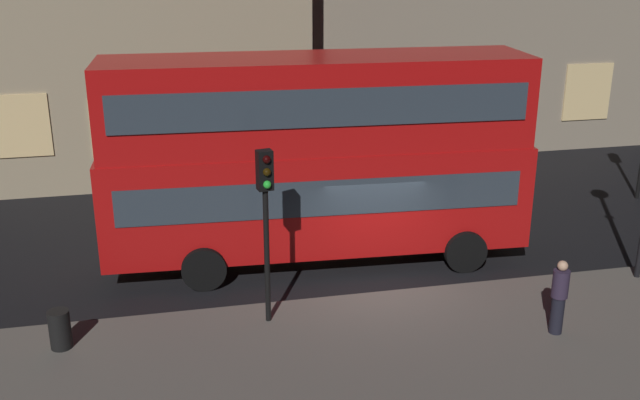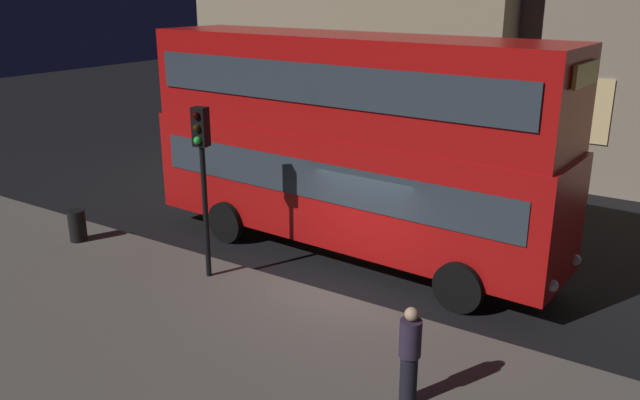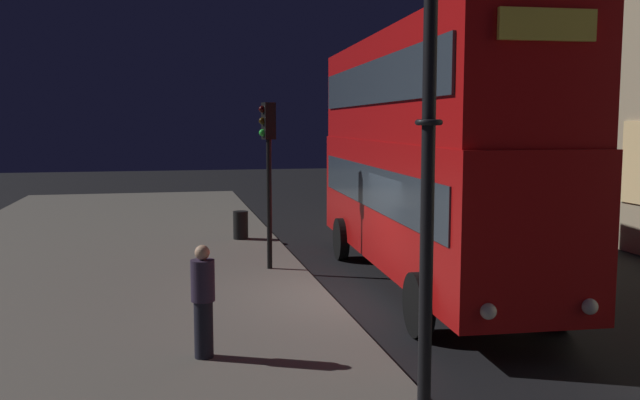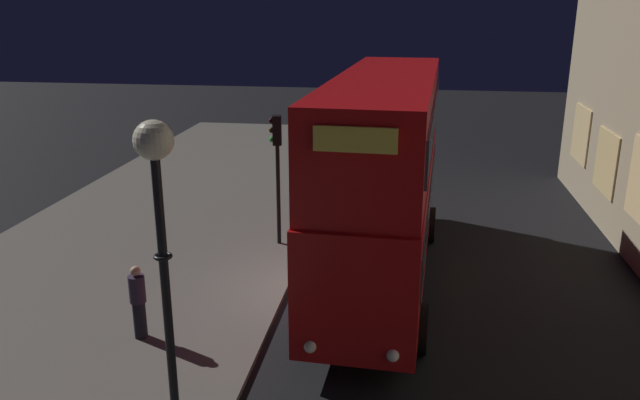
{
  "view_description": "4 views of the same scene",
  "coord_description": "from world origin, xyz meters",
  "px_view_note": "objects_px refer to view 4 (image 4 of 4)",
  "views": [
    {
      "loc": [
        -4.94,
        -15.98,
        8.16
      ],
      "look_at": [
        -1.43,
        0.26,
        2.27
      ],
      "focal_mm": 41.87,
      "sensor_mm": 36.0,
      "label": 1
    },
    {
      "loc": [
        6.73,
        -11.42,
        6.45
      ],
      "look_at": [
        -1.56,
        1.19,
        1.51
      ],
      "focal_mm": 36.57,
      "sensor_mm": 36.0,
      "label": 2
    },
    {
      "loc": [
        12.9,
        -3.63,
        3.55
      ],
      "look_at": [
        -2.97,
        -0.13,
        1.73
      ],
      "focal_mm": 38.43,
      "sensor_mm": 36.0,
      "label": 3
    },
    {
      "loc": [
        14.53,
        2.44,
        7.13
      ],
      "look_at": [
        -1.37,
        0.12,
        2.05
      ],
      "focal_mm": 35.27,
      "sensor_mm": 36.0,
      "label": 4
    }
  ],
  "objects_px": {
    "traffic_light_near_kerb": "(277,153)",
    "litter_bin": "(297,189)",
    "pedestrian": "(138,301)",
    "street_lamp": "(159,204)",
    "double_decker_bus": "(383,169)"
  },
  "relations": [
    {
      "from": "traffic_light_near_kerb",
      "to": "pedestrian",
      "type": "bearing_deg",
      "value": -27.05
    },
    {
      "from": "pedestrian",
      "to": "litter_bin",
      "type": "xyz_separation_m",
      "value": [
        -10.31,
        1.6,
        -0.45
      ]
    },
    {
      "from": "litter_bin",
      "to": "double_decker_bus",
      "type": "bearing_deg",
      "value": 29.08
    },
    {
      "from": "traffic_light_near_kerb",
      "to": "pedestrian",
      "type": "xyz_separation_m",
      "value": [
        5.95,
        -1.82,
        -1.95
      ]
    },
    {
      "from": "street_lamp",
      "to": "litter_bin",
      "type": "xyz_separation_m",
      "value": [
        -13.71,
        -0.52,
        -3.83
      ]
    },
    {
      "from": "traffic_light_near_kerb",
      "to": "litter_bin",
      "type": "xyz_separation_m",
      "value": [
        -4.36,
        -0.23,
        -2.4
      ]
    },
    {
      "from": "traffic_light_near_kerb",
      "to": "street_lamp",
      "type": "xyz_separation_m",
      "value": [
        9.35,
        0.3,
        1.43
      ]
    },
    {
      "from": "double_decker_bus",
      "to": "traffic_light_near_kerb",
      "type": "height_order",
      "value": "double_decker_bus"
    },
    {
      "from": "litter_bin",
      "to": "street_lamp",
      "type": "bearing_deg",
      "value": 2.18
    },
    {
      "from": "pedestrian",
      "to": "litter_bin",
      "type": "bearing_deg",
      "value": -164.82
    },
    {
      "from": "double_decker_bus",
      "to": "pedestrian",
      "type": "distance_m",
      "value": 6.83
    },
    {
      "from": "double_decker_bus",
      "to": "street_lamp",
      "type": "distance_m",
      "value": 8.23
    },
    {
      "from": "double_decker_bus",
      "to": "litter_bin",
      "type": "relative_size",
      "value": 13.23
    },
    {
      "from": "traffic_light_near_kerb",
      "to": "litter_bin",
      "type": "relative_size",
      "value": 4.7
    },
    {
      "from": "traffic_light_near_kerb",
      "to": "litter_bin",
      "type": "height_order",
      "value": "traffic_light_near_kerb"
    }
  ]
}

